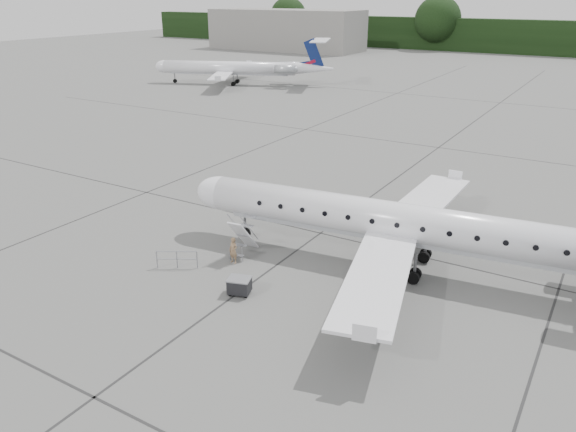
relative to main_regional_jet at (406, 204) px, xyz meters
The scene contains 8 objects.
ground 7.05m from the main_regional_jet, 97.93° to the right, with size 320.00×320.00×0.00m, color slate.
terminal_building 125.88m from the main_regional_jet, 124.24° to the left, with size 40.00×14.00×10.00m, color slate.
main_regional_jet is the anchor object (origin of this frame).
airstair 9.27m from the main_regional_jet, 159.45° to the right, with size 0.85×2.08×2.32m, color white, non-canonical shape.
passenger 9.73m from the main_regional_jet, 152.30° to the right, with size 0.55×0.36×1.52m, color #906F4E.
safety_railing 12.71m from the main_regional_jet, 148.40° to the right, with size 2.20×0.08×1.00m, color gray, non-canonical shape.
baggage_cart 9.69m from the main_regional_jet, 130.01° to the right, with size 1.08×0.87×0.94m, color black, non-canonical shape.
bg_regional_left 68.06m from the main_regional_jet, 134.64° to the left, with size 27.96×20.13×7.33m, color white, non-canonical shape.
Camera 1 is at (9.84, -20.97, 14.12)m, focal length 35.00 mm.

